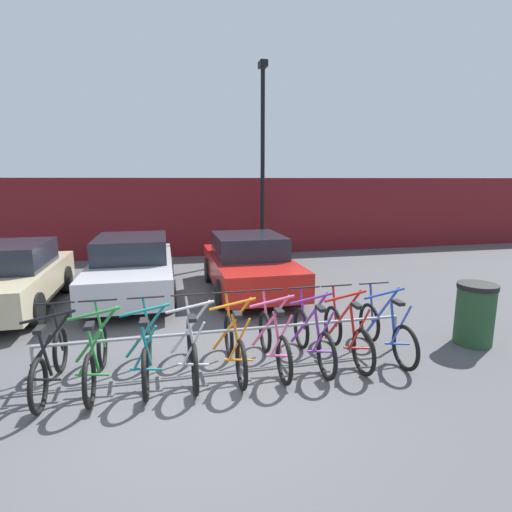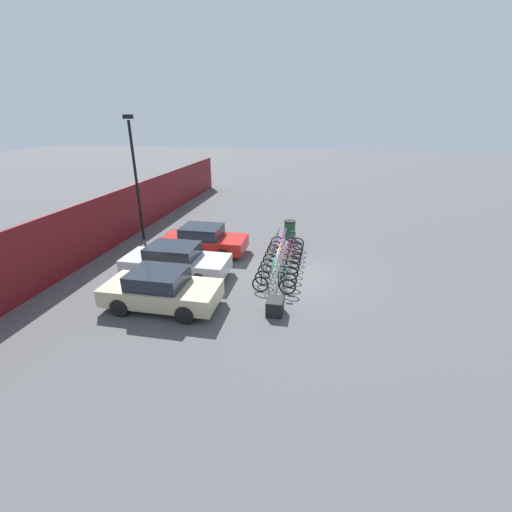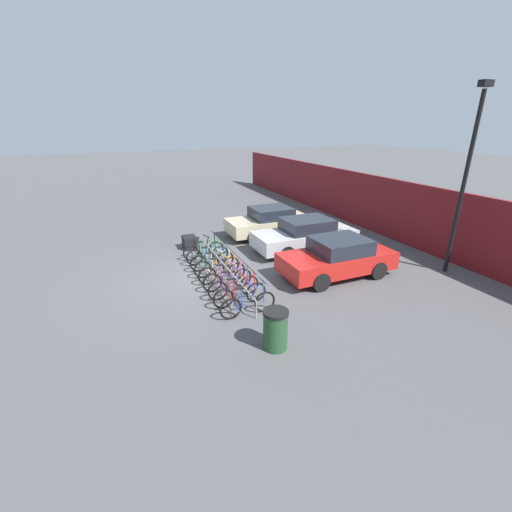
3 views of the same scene
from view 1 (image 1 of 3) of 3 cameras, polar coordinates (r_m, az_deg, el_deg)
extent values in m
plane|color=#4C4C4F|center=(5.49, -8.62, -18.83)|extent=(120.00, 120.00, 0.00)
cube|color=maroon|center=(14.33, -11.72, 5.34)|extent=(36.00, 0.16, 2.76)
cylinder|color=gray|center=(5.92, -3.48, -10.53)|extent=(5.32, 0.04, 0.04)
cylinder|color=gray|center=(6.22, -29.20, -13.61)|extent=(0.04, 0.04, 0.55)
cylinder|color=gray|center=(6.93, 19.19, -10.30)|extent=(0.04, 0.04, 0.55)
torus|color=black|center=(5.54, -28.66, -15.96)|extent=(0.06, 0.66, 0.66)
torus|color=black|center=(6.46, -26.15, -11.87)|extent=(0.06, 0.66, 0.66)
cylinder|color=black|center=(6.02, -27.20, -10.37)|extent=(0.60, 0.04, 0.76)
cylinder|color=black|center=(5.87, -27.59, -7.72)|extent=(0.68, 0.04, 0.16)
cylinder|color=black|center=(5.74, -27.97, -12.11)|extent=(0.14, 0.04, 0.63)
cylinder|color=black|center=(5.55, -28.52, -12.65)|extent=(0.32, 0.03, 0.58)
cylinder|color=black|center=(5.72, -28.09, -15.31)|extent=(0.40, 0.03, 0.08)
cylinder|color=black|center=(6.31, -26.50, -9.11)|extent=(0.12, 0.04, 0.69)
cylinder|color=black|center=(6.16, -26.88, -6.04)|extent=(0.52, 0.03, 0.03)
cube|color=black|center=(5.54, -28.53, -9.22)|extent=(0.10, 0.22, 0.05)
torus|color=black|center=(5.41, -22.70, -16.09)|extent=(0.06, 0.66, 0.66)
torus|color=black|center=(6.35, -21.12, -11.86)|extent=(0.06, 0.66, 0.66)
cylinder|color=#288438|center=(5.90, -21.83, -10.34)|extent=(0.60, 0.04, 0.76)
cylinder|color=#288438|center=(5.75, -22.12, -7.64)|extent=(0.68, 0.04, 0.16)
cylinder|color=#288438|center=(5.61, -22.31, -12.13)|extent=(0.14, 0.04, 0.63)
cylinder|color=#288438|center=(5.42, -22.66, -12.70)|extent=(0.32, 0.03, 0.58)
cylinder|color=#288438|center=(5.60, -22.33, -15.41)|extent=(0.40, 0.03, 0.08)
cylinder|color=#288438|center=(6.19, -21.39, -9.06)|extent=(0.12, 0.04, 0.69)
cylinder|color=black|center=(6.04, -21.69, -5.93)|extent=(0.52, 0.03, 0.03)
cube|color=black|center=(5.41, -22.72, -9.19)|extent=(0.10, 0.22, 0.05)
torus|color=black|center=(5.33, -15.52, -16.02)|extent=(0.06, 0.66, 0.66)
torus|color=black|center=(6.29, -15.12, -11.73)|extent=(0.06, 0.66, 0.66)
cylinder|color=#197A7F|center=(5.83, -15.40, -10.20)|extent=(0.60, 0.04, 0.76)
cylinder|color=#197A7F|center=(5.68, -15.58, -7.46)|extent=(0.68, 0.04, 0.16)
cylinder|color=#197A7F|center=(5.54, -15.51, -12.01)|extent=(0.14, 0.04, 0.63)
cylinder|color=#197A7F|center=(5.35, -15.61, -12.59)|extent=(0.32, 0.03, 0.58)
cylinder|color=#197A7F|center=(5.52, -15.42, -15.33)|extent=(0.40, 0.03, 0.08)
cylinder|color=#197A7F|center=(6.13, -15.29, -8.90)|extent=(0.12, 0.04, 0.69)
cylinder|color=black|center=(5.97, -15.48, -5.73)|extent=(0.52, 0.03, 0.03)
cube|color=black|center=(5.33, -15.74, -9.02)|extent=(0.10, 0.22, 0.05)
torus|color=black|center=(5.33, -8.74, -15.74)|extent=(0.06, 0.66, 0.66)
torus|color=black|center=(6.29, -9.47, -11.50)|extent=(0.06, 0.66, 0.66)
cylinder|color=#B7B7BC|center=(5.83, -9.34, -9.94)|extent=(0.60, 0.04, 0.76)
cylinder|color=#B7B7BC|center=(5.68, -9.41, -7.20)|extent=(0.68, 0.04, 0.16)
cylinder|color=#B7B7BC|center=(5.54, -9.10, -11.74)|extent=(0.14, 0.04, 0.63)
cylinder|color=#B7B7BC|center=(5.34, -8.95, -12.31)|extent=(0.32, 0.03, 0.58)
cylinder|color=#B7B7BC|center=(5.52, -8.89, -15.06)|extent=(0.40, 0.03, 0.08)
cylinder|color=#B7B7BC|center=(6.12, -9.55, -8.66)|extent=(0.12, 0.04, 0.69)
cylinder|color=black|center=(5.97, -9.64, -5.49)|extent=(0.52, 0.03, 0.03)
cube|color=black|center=(5.33, -9.14, -8.75)|extent=(0.10, 0.22, 0.05)
torus|color=black|center=(5.40, -2.11, -15.27)|extent=(0.06, 0.66, 0.66)
torus|color=black|center=(6.34, -3.92, -11.16)|extent=(0.06, 0.66, 0.66)
cylinder|color=orange|center=(5.89, -3.39, -9.59)|extent=(0.60, 0.04, 0.76)
cylinder|color=orange|center=(5.74, -3.34, -6.87)|extent=(0.68, 0.04, 0.16)
cylinder|color=orange|center=(5.60, -2.81, -11.34)|extent=(0.14, 0.04, 0.63)
cylinder|color=orange|center=(5.41, -2.43, -11.88)|extent=(0.32, 0.03, 0.58)
cylinder|color=orange|center=(5.58, -2.50, -14.61)|extent=(0.40, 0.03, 0.08)
cylinder|color=orange|center=(6.18, -3.90, -8.34)|extent=(0.12, 0.04, 0.69)
cylinder|color=black|center=(6.03, -3.88, -5.19)|extent=(0.52, 0.03, 0.03)
cube|color=black|center=(5.40, -2.66, -8.37)|extent=(0.10, 0.22, 0.05)
torus|color=black|center=(5.52, 4.04, -14.64)|extent=(0.06, 0.66, 0.66)
torus|color=black|center=(6.45, 1.29, -10.75)|extent=(0.06, 0.66, 0.66)
cylinder|color=#E55993|center=(6.00, 2.17, -9.17)|extent=(0.60, 0.04, 0.76)
cylinder|color=#E55993|center=(5.86, 2.32, -6.49)|extent=(0.68, 0.04, 0.16)
cylinder|color=#E55993|center=(5.72, 3.05, -10.85)|extent=(0.14, 0.04, 0.63)
cylinder|color=#E55993|center=(5.54, 3.63, -11.35)|extent=(0.32, 0.03, 0.58)
cylinder|color=#E55993|center=(5.71, 3.44, -14.04)|extent=(0.40, 0.03, 0.08)
cylinder|color=#E55993|center=(6.29, 1.39, -7.97)|extent=(0.12, 0.04, 0.69)
cylinder|color=black|center=(6.15, 1.51, -4.87)|extent=(0.52, 0.03, 0.03)
cube|color=black|center=(5.52, 3.35, -7.92)|extent=(0.10, 0.22, 0.05)
torus|color=black|center=(5.72, 10.05, -13.88)|extent=(0.06, 0.66, 0.66)
torus|color=black|center=(6.62, 6.47, -10.25)|extent=(0.06, 0.66, 0.66)
cylinder|color=#752D99|center=(6.18, 7.67, -8.66)|extent=(0.60, 0.04, 0.76)
cylinder|color=#752D99|center=(6.04, 7.92, -6.05)|extent=(0.68, 0.04, 0.16)
cylinder|color=#752D99|center=(5.91, 8.81, -10.25)|extent=(0.14, 0.04, 0.63)
cylinder|color=#752D99|center=(5.73, 9.56, -10.70)|extent=(0.32, 0.03, 0.58)
cylinder|color=#752D99|center=(5.89, 9.27, -13.33)|extent=(0.40, 0.03, 0.08)
cylinder|color=#752D99|center=(6.46, 6.66, -7.53)|extent=(0.12, 0.04, 0.69)
cylinder|color=black|center=(6.32, 6.86, -4.50)|extent=(0.52, 0.03, 0.03)
cube|color=black|center=(5.71, 9.25, -7.39)|extent=(0.10, 0.22, 0.05)
torus|color=black|center=(5.94, 15.09, -13.12)|extent=(0.06, 0.66, 0.66)
torus|color=black|center=(6.81, 10.92, -9.76)|extent=(0.06, 0.66, 0.66)
cylinder|color=red|center=(6.39, 12.36, -8.17)|extent=(0.60, 0.04, 0.76)
cylinder|color=red|center=(6.25, 12.68, -5.63)|extent=(0.68, 0.04, 0.16)
cylinder|color=red|center=(6.13, 13.68, -9.67)|extent=(0.14, 0.04, 0.63)
cylinder|color=red|center=(5.95, 14.56, -10.07)|extent=(0.32, 0.03, 0.58)
cylinder|color=red|center=(6.11, 14.19, -12.62)|extent=(0.40, 0.03, 0.08)
cylinder|color=red|center=(6.66, 11.17, -7.10)|extent=(0.12, 0.04, 0.69)
cylinder|color=black|center=(6.52, 11.44, -4.16)|extent=(0.52, 0.03, 0.03)
cube|color=black|center=(5.94, 14.23, -6.88)|extent=(0.10, 0.22, 0.05)
torus|color=black|center=(6.26, 20.55, -12.17)|extent=(0.06, 0.66, 0.66)
torus|color=black|center=(7.09, 15.87, -9.14)|extent=(0.06, 0.66, 0.66)
cylinder|color=#284CB7|center=(6.69, 17.52, -7.56)|extent=(0.60, 0.04, 0.76)
cylinder|color=#284CB7|center=(6.56, 17.91, -5.12)|extent=(0.68, 0.04, 0.16)
cylinder|color=#284CB7|center=(6.44, 19.01, -8.94)|extent=(0.14, 0.04, 0.63)
cylinder|color=#284CB7|center=(6.27, 19.99, -9.30)|extent=(0.32, 0.03, 0.58)
cylinder|color=#284CB7|center=(6.42, 19.55, -11.75)|extent=(0.40, 0.03, 0.08)
cylinder|color=#284CB7|center=(6.95, 16.18, -6.58)|extent=(0.12, 0.04, 0.69)
cylinder|color=black|center=(6.81, 16.51, -3.74)|extent=(0.52, 0.03, 0.03)
cube|color=black|center=(6.26, 19.65, -6.27)|extent=(0.10, 0.22, 0.05)
cube|color=#C1B28E|center=(9.85, -32.01, -3.37)|extent=(1.80, 4.06, 0.62)
cube|color=#1E232D|center=(9.83, -32.16, 0.00)|extent=(1.58, 1.87, 0.52)
cylinder|color=black|center=(10.76, -25.57, -3.03)|extent=(0.20, 0.64, 0.64)
cylinder|color=black|center=(8.56, -28.94, -6.71)|extent=(0.20, 0.64, 0.64)
cube|color=#B7B7BC|center=(9.82, -17.21, -2.22)|extent=(1.80, 4.41, 0.62)
cube|color=#1E232D|center=(9.82, -17.35, 1.17)|extent=(1.58, 2.03, 0.52)
cylinder|color=black|center=(11.21, -21.04, -2.16)|extent=(0.20, 0.64, 0.64)
cylinder|color=black|center=(11.09, -12.26, -1.81)|extent=(0.20, 0.64, 0.64)
cylinder|color=black|center=(8.76, -23.31, -5.85)|extent=(0.20, 0.64, 0.64)
cylinder|color=black|center=(8.61, -12.01, -5.47)|extent=(0.20, 0.64, 0.64)
cube|color=red|center=(9.70, -0.96, -1.87)|extent=(1.80, 4.11, 0.62)
cube|color=#1E232D|center=(9.69, -1.10, 1.55)|extent=(1.58, 1.89, 0.52)
cylinder|color=black|center=(10.78, -6.73, -2.00)|extent=(0.20, 0.64, 0.64)
cylinder|color=black|center=(11.08, 2.09, -1.57)|extent=(0.20, 0.64, 0.64)
cylinder|color=black|center=(8.48, -4.96, -5.51)|extent=(0.20, 0.64, 0.64)
cylinder|color=black|center=(8.87, 6.08, -4.80)|extent=(0.20, 0.64, 0.64)
cylinder|color=black|center=(13.66, 0.95, 12.47)|extent=(0.14, 0.14, 6.17)
cube|color=black|center=(14.13, 0.99, 25.71)|extent=(0.24, 0.44, 0.20)
cylinder|color=#234728|center=(7.62, 28.76, -7.55)|extent=(0.60, 0.60, 0.95)
cylinder|color=black|center=(7.48, 29.12, -3.80)|extent=(0.63, 0.63, 0.08)
camera|label=2|loc=(14.14, -90.07, 15.27)|focal=24.00mm
camera|label=3|loc=(11.74, 69.01, 16.40)|focal=24.00mm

